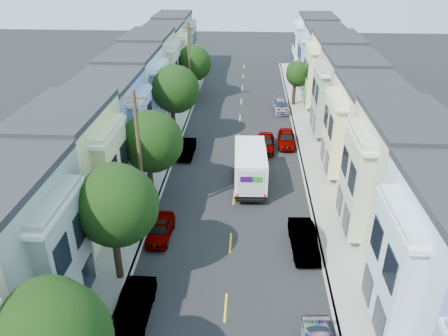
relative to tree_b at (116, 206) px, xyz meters
The scene contains 24 objects.
ground 9.10m from the tree_b, 31.81° to the left, with size 160.00×160.00×0.00m, color black.
road_slab 20.61m from the tree_b, 71.57° to the left, with size 12.00×70.00×0.02m, color black.
curb_left 19.61m from the tree_b, 89.24° to the left, with size 0.30×70.00×0.15m, color gray.
curb_right 23.18m from the tree_b, 56.85° to the left, with size 0.30×70.00×0.15m, color gray.
sidewalk_left 19.64m from the tree_b, 93.17° to the left, with size 2.60×70.00×0.15m, color gray.
sidewalk_right 23.89m from the tree_b, 54.17° to the left, with size 2.60×70.00×0.15m, color gray.
centerline 20.62m from the tree_b, 71.57° to the left, with size 0.12×70.00×0.01m, color gold.
townhouse_row_left 20.22m from the tree_b, 104.38° to the left, with size 5.00×70.00×8.50m, color beige.
townhouse_row_right 26.27m from the tree_b, 47.29° to the left, with size 5.00×70.00×8.50m, color beige.
tree_b is the anchor object (origin of this frame).
tree_c 9.47m from the tree_b, 90.00° to the left, with size 4.70×4.70×7.34m.
tree_d 20.78m from the tree_b, 90.00° to the left, with size 4.70×4.70×7.96m.
tree_e 35.17m from the tree_b, 90.00° to the left, with size 4.50×4.50×6.84m.
tree_far_r 35.49m from the tree_b, 68.15° to the left, with size 3.10×3.10×5.56m.
utility_pole_near 5.91m from the tree_b, 89.98° to the left, with size 1.60×0.26×10.00m.
utility_pole_far 31.91m from the tree_b, 90.00° to the left, with size 1.60×0.26×10.00m.
fedex_truck 14.79m from the tree_b, 58.30° to the left, with size 2.60×6.76×3.24m.
lead_sedan 21.81m from the tree_b, 64.83° to the left, with size 1.74×4.53×1.47m, color black.
parked_left_b 5.69m from the tree_b, 66.03° to the right, with size 1.58×4.48×1.49m, color black.
parked_left_c 6.49m from the tree_b, 72.10° to the left, with size 1.55×4.06×1.32m, color #B7BABC.
parked_left_d 18.23m from the tree_b, 85.44° to the left, with size 1.43×4.06×1.35m, color black.
parked_right_b 12.59m from the tree_b, 17.58° to the left, with size 1.59×4.50×1.50m, color white.
parked_right_c 23.82m from the tree_b, 61.38° to the left, with size 1.72×4.49×1.46m, color black.
parked_right_d 32.96m from the tree_b, 69.93° to the left, with size 1.84×4.38×1.32m, color black.
Camera 1 is at (1.01, -24.23, 18.41)m, focal length 35.00 mm.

